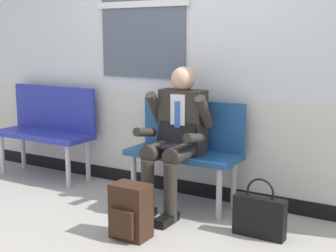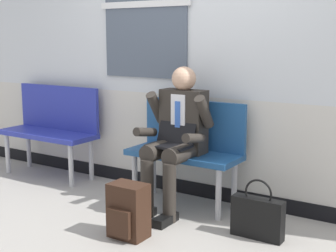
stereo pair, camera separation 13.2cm
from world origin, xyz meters
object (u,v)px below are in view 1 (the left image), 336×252
object	(u,v)px
bench_with_person	(187,145)
person_seated	(176,135)
handbag	(259,216)
bench_empty	(48,125)
backpack	(130,212)

from	to	relation	value
bench_with_person	person_seated	world-z (taller)	person_seated
person_seated	handbag	world-z (taller)	person_seated
bench_empty	backpack	distance (m)	1.98
bench_with_person	handbag	world-z (taller)	bench_with_person
bench_empty	person_seated	bearing A→B (deg)	-6.85
backpack	handbag	bearing A→B (deg)	32.19
backpack	bench_empty	bearing A→B (deg)	152.17
handbag	backpack	bearing A→B (deg)	-147.81
person_seated	bench_empty	bearing A→B (deg)	173.15
person_seated	backpack	bearing A→B (deg)	-88.57
person_seated	backpack	size ratio (longest dim) A/B	2.99
bench_empty	handbag	bearing A→B (deg)	-8.78
bench_with_person	person_seated	distance (m)	0.23
bench_empty	backpack	bearing A→B (deg)	-27.83
bench_with_person	person_seated	size ratio (longest dim) A/B	0.82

